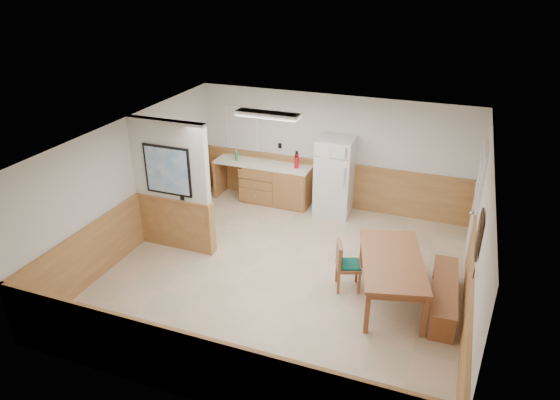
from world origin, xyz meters
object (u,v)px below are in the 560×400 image
at_px(refrigerator, 334,177).
at_px(soap_bottle, 236,156).
at_px(dining_bench, 445,290).
at_px(fire_extinguisher, 297,161).
at_px(dining_chair, 344,262).
at_px(dining_table, 392,264).

distance_m(refrigerator, soap_bottle, 2.28).
distance_m(refrigerator, dining_bench, 3.66).
distance_m(dining_bench, fire_extinguisher, 4.37).
bearing_deg(fire_extinguisher, dining_bench, -38.82).
bearing_deg(dining_chair, soap_bottle, 120.06).
bearing_deg(soap_bottle, fire_extinguisher, 2.32).
bearing_deg(soap_bottle, dining_chair, -40.05).
bearing_deg(dining_table, dining_chair, 163.89).
height_order(refrigerator, soap_bottle, refrigerator).
relative_size(refrigerator, fire_extinguisher, 4.39).
relative_size(refrigerator, dining_chair, 1.99).
relative_size(refrigerator, dining_bench, 0.97).
xyz_separation_m(dining_table, dining_bench, (0.84, 0.04, -0.31)).
bearing_deg(dining_table, dining_bench, -11.59).
height_order(dining_chair, fire_extinguisher, fire_extinguisher).
relative_size(dining_bench, dining_chair, 2.04).
bearing_deg(dining_bench, fire_extinguisher, 138.69).
bearing_deg(refrigerator, soap_bottle, 178.21).
height_order(fire_extinguisher, soap_bottle, fire_extinguisher).
xyz_separation_m(dining_table, dining_chair, (-0.77, 0.02, -0.16)).
bearing_deg(soap_bottle, refrigerator, -0.21).
bearing_deg(dining_chair, refrigerator, 88.56).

